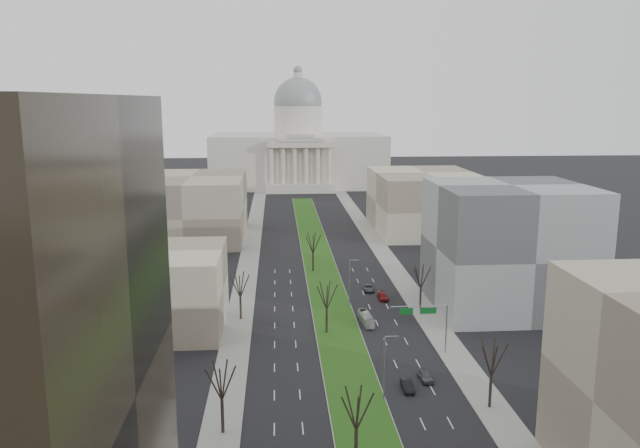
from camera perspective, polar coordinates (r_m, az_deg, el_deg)
name	(u,v)px	position (r m, az deg, el deg)	size (l,w,h in m)	color
ground	(321,271)	(147.59, 0.13, -4.33)	(600.00, 600.00, 0.00)	black
median	(322,272)	(146.59, 0.16, -4.40)	(8.00, 222.03, 0.20)	#999993
sidewalk_left	(241,307)	(123.53, -7.21, -7.53)	(5.00, 330.00, 0.15)	gray
sidewalk_right	(418,303)	(126.41, 8.97, -7.14)	(5.00, 330.00, 0.15)	gray
capitol	(298,151)	(292.49, -2.00, 6.67)	(80.00, 46.00, 55.00)	beige
building_beige_left	(148,290)	(113.96, -15.41, -5.82)	(26.00, 22.00, 14.00)	gray
building_grey_right	(508,247)	(125.20, 16.83, -2.00)	(28.00, 26.00, 24.00)	#57595C
building_far_left	(192,207)	(186.01, -11.60, 1.54)	(30.00, 40.00, 18.00)	gray
building_far_right	(424,202)	(194.64, 9.50, 2.04)	(30.00, 40.00, 18.00)	gray
tree_left_mid	(221,380)	(77.37, -9.02, -13.87)	(5.40, 5.40, 9.72)	black
tree_left_far	(240,284)	(114.80, -7.33, -5.45)	(5.28, 5.28, 9.50)	black
tree_right_mid	(492,357)	(85.19, 15.47, -11.61)	(5.52, 5.52, 9.94)	black
tree_right_far	(421,276)	(121.67, 9.24, -4.70)	(5.04, 5.04, 9.07)	black
tree_median_a	(356,408)	(70.39, 3.35, -16.42)	(5.40, 5.40, 9.72)	black
tree_median_b	(327,295)	(107.23, 0.62, -6.48)	(5.40, 5.40, 9.72)	black
tree_median_c	(313,242)	(145.74, -0.65, -1.69)	(5.40, 5.40, 9.72)	black
streetlamp_median_b	(385,367)	(85.50, 5.95, -12.87)	(1.90, 0.20, 9.16)	gray
streetlamp_median_c	(350,281)	(122.69, 2.74, -5.26)	(1.90, 0.20, 9.16)	gray
mast_arm_signs	(430,317)	(100.61, 10.01, -8.40)	(9.12, 0.24, 8.09)	gray
car_grey_near	(425,376)	(93.58, 9.60, -13.53)	(1.62, 4.02, 1.37)	#4E5055
car_black	(407,385)	(90.48, 7.99, -14.38)	(1.44, 4.13, 1.36)	black
car_red	(383,297)	(127.58, 5.77, -6.61)	(1.79, 4.39, 1.28)	maroon
car_grey_far	(369,288)	(133.00, 4.47, -5.84)	(2.12, 4.60, 1.28)	#4D5054
box_van	(366,318)	(114.05, 4.23, -8.60)	(1.65, 7.06, 1.97)	#B9B9B9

